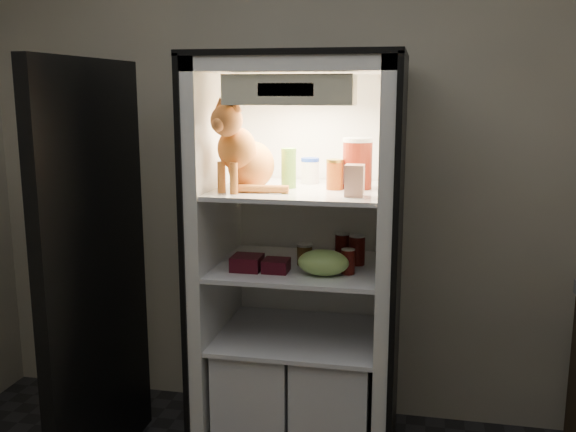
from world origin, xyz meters
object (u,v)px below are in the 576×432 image
tabby_cat (244,155)px  grape_bag (323,263)px  refrigerator (302,292)px  soda_can_b (357,250)px  berry_box_left (247,263)px  cream_carton (355,181)px  condiment_jar (305,254)px  berry_box_right (276,266)px  mayo_tub (310,171)px  salsa_jar (335,174)px  soda_can_a (342,247)px  parmesan_shaker (289,168)px  pepper_jar (357,163)px  soda_can_c (348,261)px

tabby_cat → grape_bag: bearing=12.9°
refrigerator → grape_bag: (0.13, -0.21, 0.20)m
soda_can_b → berry_box_left: size_ratio=1.04×
tabby_cat → cream_carton: (0.49, -0.08, -0.09)m
condiment_jar → berry_box_right: 0.17m
mayo_tub → grape_bag: (0.11, -0.31, -0.35)m
berry_box_right → salsa_jar: bearing=30.2°
refrigerator → salsa_jar: refrigerator is taller
soda_can_a → berry_box_right: size_ratio=1.15×
parmesan_shaker → soda_can_a: (0.23, 0.11, -0.38)m
condiment_jar → berry_box_right: size_ratio=0.88×
berry_box_left → berry_box_right: berry_box_left is taller
refrigerator → parmesan_shaker: size_ratio=10.68×
mayo_tub → salsa_jar: 0.21m
salsa_jar → soda_can_b: salsa_jar is taller
parmesan_shaker → condiment_jar: 0.40m
tabby_cat → soda_can_a: 0.64m
condiment_jar → berry_box_right: (-0.10, -0.14, -0.02)m
mayo_tub → soda_can_b: 0.43m
soda_can_a → parmesan_shaker: bearing=-153.9°
pepper_jar → mayo_tub: bearing=153.2°
pepper_jar → tabby_cat: bearing=-164.0°
soda_can_a → soda_can_b: (0.07, -0.06, 0.00)m
grape_bag → parmesan_shaker: bearing=140.8°
pepper_jar → grape_bag: (-0.12, -0.19, -0.41)m
pepper_jar → soda_can_c: (-0.02, -0.15, -0.41)m
cream_carton → berry_box_left: bearing=175.6°
salsa_jar → parmesan_shaker: bearing=179.0°
tabby_cat → berry_box_right: tabby_cat is taller
grape_bag → berry_box_left: size_ratio=1.71×
grape_bag → berry_box_left: bearing=178.1°
parmesan_shaker → berry_box_left: 0.46m
pepper_jar → berry_box_right: (-0.33, -0.18, -0.43)m
soda_can_c → parmesan_shaker: bearing=159.0°
cream_carton → condiment_jar: cream_carton is taller
cream_carton → condiment_jar: 0.47m
pepper_jar → soda_can_a: 0.41m
pepper_jar → cream_carton: size_ratio=1.71×
soda_can_a → berry_box_right: 0.36m
tabby_cat → soda_can_a: size_ratio=3.22×
parmesan_shaker → berry_box_right: 0.43m
tabby_cat → condiment_jar: tabby_cat is taller
pepper_jar → refrigerator: bearing=176.3°
mayo_tub → soda_can_b: mayo_tub is taller
soda_can_c → berry_box_left: (-0.44, -0.03, -0.02)m
tabby_cat → berry_box_right: bearing=5.3°
refrigerator → condiment_jar: bearing=-67.8°
salsa_jar → soda_can_b: 0.37m
mayo_tub → cream_carton: bearing=-53.9°
mayo_tub → berry_box_left: bearing=-127.8°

